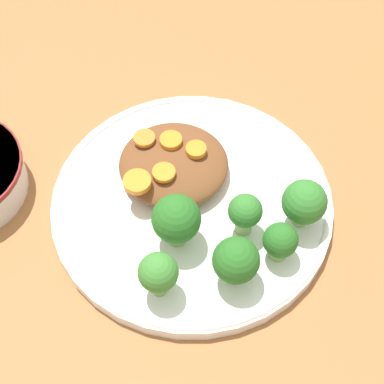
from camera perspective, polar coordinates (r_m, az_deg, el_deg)
ground_plane at (r=0.65m, az=-0.00°, el=-1.45°), size 4.00×4.00×0.00m
plate at (r=0.64m, az=-0.00°, el=-0.99°), size 0.28×0.28×0.02m
stew_mound at (r=0.65m, az=-1.64°, el=2.49°), size 0.11×0.11×0.03m
broccoli_floret_0 at (r=0.60m, az=4.74°, el=-1.84°), size 0.03×0.03×0.05m
broccoli_floret_1 at (r=0.58m, az=-1.40°, el=-2.49°), size 0.05×0.05×0.06m
broccoli_floret_2 at (r=0.59m, az=7.84°, el=-4.37°), size 0.03×0.03×0.04m
broccoli_floret_3 at (r=0.61m, az=9.95°, el=-0.95°), size 0.04×0.04×0.06m
broccoli_floret_4 at (r=0.57m, az=3.93°, el=-6.14°), size 0.04×0.04×0.06m
broccoli_floret_5 at (r=0.56m, az=-3.02°, el=-7.25°), size 0.04×0.04×0.05m
carrot_slice_0 at (r=0.62m, az=-2.52°, el=1.74°), size 0.02×0.02×0.00m
carrot_slice_1 at (r=0.64m, az=-1.89°, el=4.62°), size 0.02×0.02×0.01m
carrot_slice_2 at (r=0.65m, az=-4.26°, el=4.79°), size 0.02×0.02×0.00m
carrot_slice_3 at (r=0.63m, az=0.57°, el=3.77°), size 0.02×0.02×0.01m
carrot_slice_4 at (r=0.61m, az=-4.90°, el=0.91°), size 0.03×0.03×0.01m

